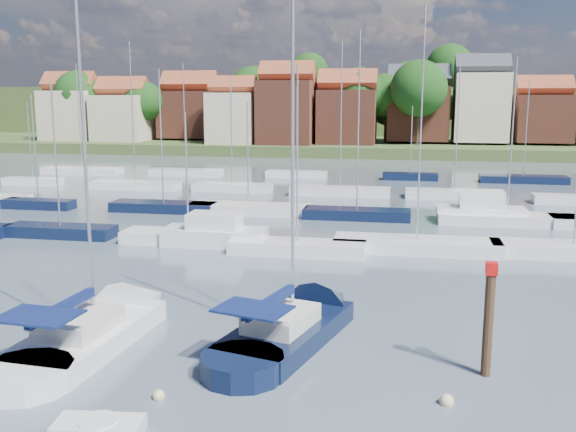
# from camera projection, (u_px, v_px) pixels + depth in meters

# --- Properties ---
(ground) EXTENTS (260.00, 260.00, 0.00)m
(ground) POSITION_uv_depth(u_px,v_px,m) (328.00, 201.00, 62.26)
(ground) COLOR #475660
(ground) RESTS_ON ground
(sailboat_centre) EXTENTS (4.11, 12.49, 16.66)m
(sailboat_centre) POSITION_uv_depth(u_px,v_px,m) (108.00, 325.00, 27.62)
(sailboat_centre) COLOR silver
(sailboat_centre) RESTS_ON ground
(sailboat_navy) EXTENTS (6.11, 12.22, 16.36)m
(sailboat_navy) POSITION_uv_depth(u_px,v_px,m) (302.00, 323.00, 27.88)
(sailboat_navy) COLOR black
(sailboat_navy) RESTS_ON ground
(tender) EXTENTS (2.76, 1.52, 0.57)m
(tender) POSITION_uv_depth(u_px,v_px,m) (99.00, 428.00, 19.34)
(tender) COLOR silver
(tender) RESTS_ON ground
(timber_piling) EXTENTS (0.40, 0.40, 6.52)m
(timber_piling) POSITION_uv_depth(u_px,v_px,m) (487.00, 344.00, 23.28)
(timber_piling) COLOR #4C331E
(timber_piling) RESTS_ON ground
(buoy_c) EXTENTS (0.45, 0.45, 0.45)m
(buoy_c) POSITION_uv_depth(u_px,v_px,m) (49.00, 379.00, 23.20)
(buoy_c) COLOR beige
(buoy_c) RESTS_ON ground
(buoy_d) EXTENTS (0.43, 0.43, 0.43)m
(buoy_d) POSITION_uv_depth(u_px,v_px,m) (159.00, 398.00, 21.69)
(buoy_d) COLOR beige
(buoy_d) RESTS_ON ground
(buoy_e) EXTENTS (0.41, 0.41, 0.41)m
(buoy_e) POSITION_uv_depth(u_px,v_px,m) (338.00, 329.00, 28.12)
(buoy_e) COLOR #D85914
(buoy_e) RESTS_ON ground
(buoy_f) EXTENTS (0.49, 0.49, 0.49)m
(buoy_f) POSITION_uv_depth(u_px,v_px,m) (446.00, 404.00, 21.30)
(buoy_f) COLOR beige
(buoy_f) RESTS_ON ground
(buoy_h) EXTENTS (0.45, 0.45, 0.45)m
(buoy_h) POSITION_uv_depth(u_px,v_px,m) (207.00, 360.00, 24.85)
(buoy_h) COLOR #D85914
(buoy_h) RESTS_ON ground
(marina_field) EXTENTS (79.62, 41.41, 15.93)m
(marina_field) POSITION_uv_depth(u_px,v_px,m) (342.00, 206.00, 57.15)
(marina_field) COLOR silver
(marina_field) RESTS_ON ground
(far_shore_town) EXTENTS (212.46, 90.00, 22.27)m
(far_shore_town) POSITION_uv_depth(u_px,v_px,m) (386.00, 119.00, 150.54)
(far_shore_town) COLOR #42572B
(far_shore_town) RESTS_ON ground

